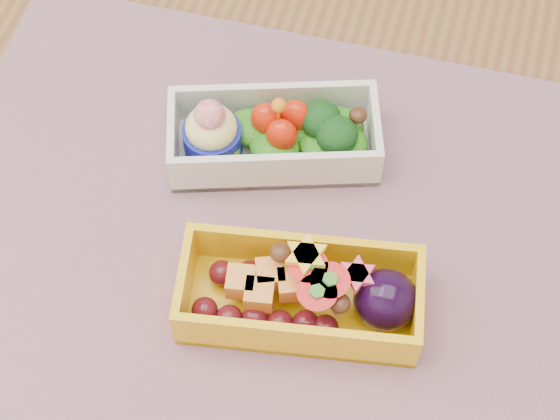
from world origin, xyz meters
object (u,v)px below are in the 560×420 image
(bento_white, at_px, (273,136))
(bento_yellow, at_px, (305,295))
(table, at_px, (325,314))
(placemat, at_px, (268,240))

(bento_white, height_order, bento_yellow, bento_white)
(bento_white, relative_size, bento_yellow, 0.98)
(table, height_order, bento_white, bento_white)
(table, height_order, bento_yellow, bento_yellow)
(placemat, bearing_deg, bento_yellow, -48.40)
(bento_yellow, bearing_deg, table, 69.60)
(placemat, bearing_deg, table, -1.11)
(bento_white, bearing_deg, placemat, -94.93)
(bento_white, distance_m, bento_yellow, 0.13)
(bento_white, bearing_deg, bento_yellow, -82.48)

